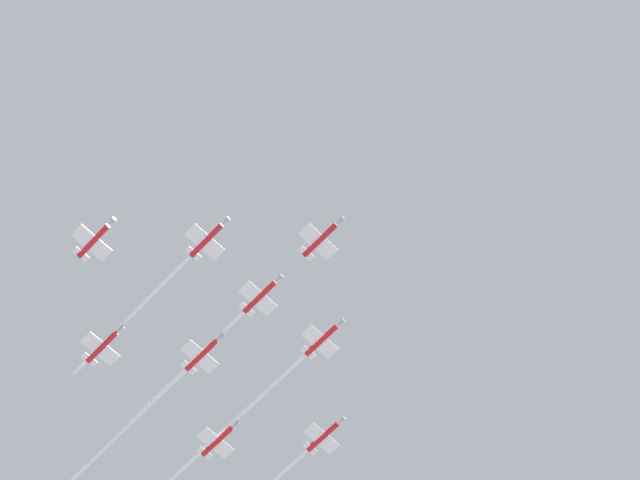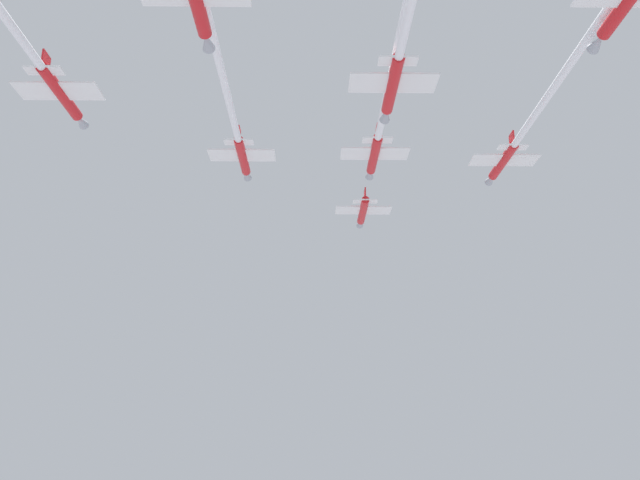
{
  "view_description": "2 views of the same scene",
  "coord_description": "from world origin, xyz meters",
  "px_view_note": "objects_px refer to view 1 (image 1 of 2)",
  "views": [
    {
      "loc": [
        65.78,
        -21.47,
        2.88
      ],
      "look_at": [
        -12.6,
        -7.46,
        216.32
      ],
      "focal_mm": 55.57,
      "sensor_mm": 36.0,
      "label": 1
    },
    {
      "loc": [
        -100.42,
        -56.55,
        179.44
      ],
      "look_at": [
        -5.68,
        5.88,
        215.27
      ],
      "focal_mm": 35.23,
      "sensor_mm": 36.0,
      "label": 2
    }
  ],
  "objects_px": {
    "jet_port_trail": "(145,409)",
    "jet_starboard_trail": "(218,441)",
    "jet_port_inner": "(271,387)",
    "jet_center_rear": "(94,240)",
    "jet_port_outer": "(219,337)",
    "jet_lead": "(321,239)",
    "jet_starboard_inner": "(166,281)",
    "jet_tail_end": "(103,346)"
  },
  "relations": [
    {
      "from": "jet_center_rear",
      "to": "jet_port_trail",
      "type": "height_order",
      "value": "jet_center_rear"
    },
    {
      "from": "jet_port_inner",
      "to": "jet_center_rear",
      "type": "distance_m",
      "value": 55.78
    },
    {
      "from": "jet_port_trail",
      "to": "jet_center_rear",
      "type": "bearing_deg",
      "value": 33.61
    },
    {
      "from": "jet_center_rear",
      "to": "jet_tail_end",
      "type": "xyz_separation_m",
      "value": [
        -25.82,
        4.99,
        -2.21
      ]
    },
    {
      "from": "jet_center_rear",
      "to": "jet_starboard_trail",
      "type": "height_order",
      "value": "jet_center_rear"
    },
    {
      "from": "jet_starboard_inner",
      "to": "jet_port_trail",
      "type": "relative_size",
      "value": 0.79
    },
    {
      "from": "jet_port_inner",
      "to": "jet_starboard_trail",
      "type": "distance_m",
      "value": 19.24
    },
    {
      "from": "jet_lead",
      "to": "jet_starboard_inner",
      "type": "bearing_deg",
      "value": -60.67
    },
    {
      "from": "jet_starboard_inner",
      "to": "jet_port_outer",
      "type": "height_order",
      "value": "jet_port_outer"
    },
    {
      "from": "jet_port_trail",
      "to": "jet_starboard_inner",
      "type": "bearing_deg",
      "value": 57.17
    },
    {
      "from": "jet_starboard_inner",
      "to": "jet_starboard_trail",
      "type": "bearing_deg",
      "value": -148.61
    },
    {
      "from": "jet_starboard_inner",
      "to": "jet_port_trail",
      "type": "distance_m",
      "value": 34.32
    },
    {
      "from": "jet_center_rear",
      "to": "jet_tail_end",
      "type": "relative_size",
      "value": 1.0
    },
    {
      "from": "jet_port_trail",
      "to": "jet_lead",
      "type": "bearing_deg",
      "value": 90.0
    },
    {
      "from": "jet_starboard_inner",
      "to": "jet_tail_end",
      "type": "height_order",
      "value": "jet_starboard_inner"
    },
    {
      "from": "jet_port_inner",
      "to": "jet_tail_end",
      "type": "distance_m",
      "value": 41.86
    },
    {
      "from": "jet_lead",
      "to": "jet_starboard_inner",
      "type": "xyz_separation_m",
      "value": [
        -17.0,
        -33.93,
        0.79
      ]
    },
    {
      "from": "jet_lead",
      "to": "jet_port_outer",
      "type": "height_order",
      "value": "jet_port_outer"
    },
    {
      "from": "jet_tail_end",
      "to": "jet_starboard_inner",
      "type": "bearing_deg",
      "value": 90.0
    },
    {
      "from": "jet_port_inner",
      "to": "jet_starboard_inner",
      "type": "relative_size",
      "value": 1.15
    },
    {
      "from": "jet_port_inner",
      "to": "jet_tail_end",
      "type": "bearing_deg",
      "value": -27.17
    },
    {
      "from": "jet_port_trail",
      "to": "jet_starboard_trail",
      "type": "xyz_separation_m",
      "value": [
        -5.34,
        18.83,
        -0.5
      ]
    },
    {
      "from": "jet_lead",
      "to": "jet_starboard_inner",
      "type": "distance_m",
      "value": 37.96
    },
    {
      "from": "jet_starboard_trail",
      "to": "jet_port_trail",
      "type": "bearing_deg",
      "value": -18.23
    },
    {
      "from": "jet_port_trail",
      "to": "jet_tail_end",
      "type": "bearing_deg",
      "value": 18.23
    },
    {
      "from": "jet_center_rear",
      "to": "jet_port_trail",
      "type": "relative_size",
      "value": 0.21
    },
    {
      "from": "jet_port_trail",
      "to": "jet_tail_end",
      "type": "xyz_separation_m",
      "value": [
        15.49,
        -11.97,
        -0.27
      ]
    },
    {
      "from": "jet_lead",
      "to": "jet_port_outer",
      "type": "distance_m",
      "value": 35.24
    },
    {
      "from": "jet_port_inner",
      "to": "jet_center_rear",
      "type": "relative_size",
      "value": 4.38
    },
    {
      "from": "jet_center_rear",
      "to": "jet_starboard_trail",
      "type": "distance_m",
      "value": 58.84
    },
    {
      "from": "jet_center_rear",
      "to": "jet_tail_end",
      "type": "distance_m",
      "value": 26.39
    },
    {
      "from": "jet_port_trail",
      "to": "jet_port_outer",
      "type": "bearing_deg",
      "value": 90.0
    },
    {
      "from": "jet_lead",
      "to": "jet_starboard_inner",
      "type": "height_order",
      "value": "jet_starboard_inner"
    },
    {
      "from": "jet_port_inner",
      "to": "jet_port_outer",
      "type": "bearing_deg",
      "value": 4.47
    },
    {
      "from": "jet_port_inner",
      "to": "jet_starboard_inner",
      "type": "bearing_deg",
      "value": 5.53
    },
    {
      "from": "jet_port_outer",
      "to": "jet_tail_end",
      "type": "distance_m",
      "value": 27.76
    },
    {
      "from": "jet_port_inner",
      "to": "jet_lead",
      "type": "bearing_deg",
      "value": 63.13
    },
    {
      "from": "jet_lead",
      "to": "jet_starboard_trail",
      "type": "relative_size",
      "value": 1.0
    },
    {
      "from": "jet_center_rear",
      "to": "jet_port_trail",
      "type": "xyz_separation_m",
      "value": [
        -41.3,
        16.96,
        -1.93
      ]
    },
    {
      "from": "jet_port_trail",
      "to": "jet_tail_end",
      "type": "height_order",
      "value": "jet_port_trail"
    },
    {
      "from": "jet_lead",
      "to": "jet_port_outer",
      "type": "relative_size",
      "value": 0.26
    },
    {
      "from": "jet_port_outer",
      "to": "jet_starboard_trail",
      "type": "height_order",
      "value": "jet_port_outer"
    }
  ]
}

